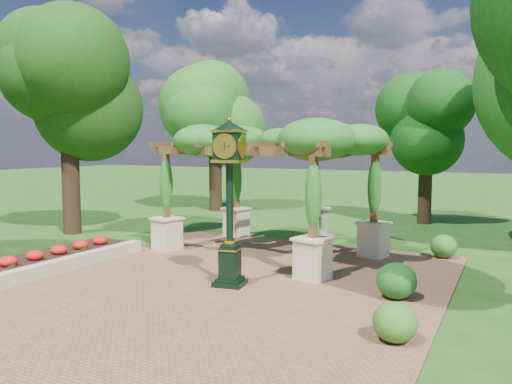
% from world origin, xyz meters
% --- Properties ---
extents(ground, '(120.00, 120.00, 0.00)m').
position_xyz_m(ground, '(0.00, 0.00, 0.00)').
color(ground, '#1E4714').
rests_on(ground, ground).
extents(brick_plaza, '(10.00, 12.00, 0.04)m').
position_xyz_m(brick_plaza, '(0.00, 1.00, 0.02)').
color(brick_plaza, brown).
rests_on(brick_plaza, ground).
extents(border_wall, '(0.35, 5.00, 0.40)m').
position_xyz_m(border_wall, '(-4.60, 0.50, 0.20)').
color(border_wall, '#C6B793').
rests_on(border_wall, ground).
extents(flower_bed, '(1.50, 5.00, 0.36)m').
position_xyz_m(flower_bed, '(-5.50, 0.50, 0.18)').
color(flower_bed, red).
rests_on(flower_bed, ground).
extents(pedestal_clock, '(0.93, 0.93, 4.07)m').
position_xyz_m(pedestal_clock, '(0.07, 0.97, 2.44)').
color(pedestal_clock, black).
rests_on(pedestal_clock, brick_plaza).
extents(pergola, '(7.27, 5.39, 4.13)m').
position_xyz_m(pergola, '(-0.73, 4.67, 3.38)').
color(pergola, beige).
rests_on(pergola, brick_plaza).
extents(sundial, '(0.80, 0.80, 1.14)m').
position_xyz_m(sundial, '(-0.15, 8.31, 0.50)').
color(sundial, gray).
rests_on(sundial, ground).
extents(shrub_front, '(1.01, 1.01, 0.70)m').
position_xyz_m(shrub_front, '(4.41, -0.79, 0.39)').
color(shrub_front, '#2E631C').
rests_on(shrub_front, brick_plaza).
extents(shrub_mid, '(1.14, 1.14, 0.81)m').
position_xyz_m(shrub_mid, '(3.91, 1.75, 0.44)').
color(shrub_mid, '#195016').
rests_on(shrub_mid, brick_plaza).
extents(shrub_back, '(0.80, 0.80, 0.71)m').
position_xyz_m(shrub_back, '(4.34, 6.55, 0.40)').
color(shrub_back, '#245C1A').
rests_on(shrub_back, brick_plaza).
extents(tree_west_near, '(4.02, 4.02, 8.24)m').
position_xyz_m(tree_west_near, '(-9.23, 4.58, 5.64)').
color(tree_west_near, '#382116').
rests_on(tree_west_near, ground).
extents(tree_west_far, '(3.93, 3.93, 7.93)m').
position_xyz_m(tree_west_far, '(-7.93, 13.14, 5.43)').
color(tree_west_far, '#301F12').
rests_on(tree_west_far, ground).
extents(tree_north, '(2.96, 2.96, 6.77)m').
position_xyz_m(tree_north, '(2.68, 13.59, 4.61)').
color(tree_north, '#352415').
rests_on(tree_north, ground).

